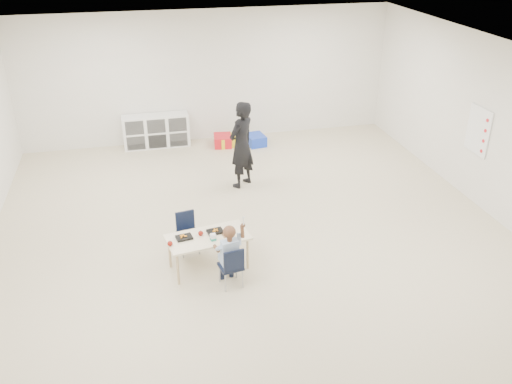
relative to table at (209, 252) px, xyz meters
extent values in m
plane|color=beige|center=(0.81, 0.52, -0.26)|extent=(9.00, 9.00, 0.00)
plane|color=white|center=(0.81, 0.52, 2.54)|extent=(9.00, 9.00, 0.00)
cube|color=white|center=(0.81, 5.02, 1.14)|extent=(8.00, 0.02, 2.80)
cube|color=white|center=(4.81, 0.52, 1.14)|extent=(0.02, 9.00, 2.80)
cube|color=#F0E2C0|center=(0.00, 0.00, 0.24)|extent=(1.20, 0.73, 0.03)
cube|color=black|center=(0.12, 0.08, 0.27)|extent=(0.24, 0.19, 0.03)
cube|color=black|center=(-0.32, 0.02, 0.27)|extent=(0.24, 0.19, 0.03)
cube|color=white|center=(0.05, -0.12, 0.30)|extent=(0.08, 0.08, 0.10)
ellipsoid|color=tan|center=(0.26, -0.04, 0.29)|extent=(0.09, 0.09, 0.07)
sphere|color=maroon|center=(-0.09, 0.04, 0.29)|extent=(0.07, 0.07, 0.07)
sphere|color=maroon|center=(-0.53, -0.13, 0.29)|extent=(0.07, 0.07, 0.07)
cube|color=white|center=(-0.39, 4.80, 0.09)|extent=(1.40, 0.40, 0.70)
cube|color=white|center=(4.79, 1.12, 0.99)|extent=(0.02, 0.60, 0.80)
imported|color=black|center=(1.01, 2.50, 0.54)|extent=(0.69, 0.67, 1.60)
cube|color=red|center=(1.00, 4.50, -0.15)|extent=(0.42, 0.51, 0.23)
cube|color=yellow|center=(1.08, 4.50, -0.15)|extent=(0.41, 0.50, 0.22)
cube|color=blue|center=(1.71, 4.38, -0.15)|extent=(0.42, 0.51, 0.23)
camera|label=1|loc=(-0.82, -6.37, 4.19)|focal=38.00mm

